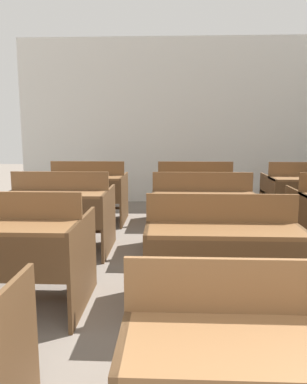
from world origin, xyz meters
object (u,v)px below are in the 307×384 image
object	(u,v)px
bench_second_left	(13,249)
bench_second_center	(220,253)
bench_third_center	(202,212)
bench_back_center	(195,192)
bench_front_center	(270,372)
bench_back_left	(88,191)
bench_third_left	(61,211)
bench_back_right	(305,193)

from	to	relation	value
bench_second_left	bench_second_center	distance (m)	1.58
bench_third_center	bench_back_center	distance (m)	1.40
bench_front_center	bench_back_center	xyz separation A→B (m)	(-0.01, 4.19, 0.00)
bench_second_left	bench_second_center	bearing A→B (deg)	-1.03
bench_second_center	bench_back_center	size ratio (longest dim) A/B	1.00
bench_back_left	bench_front_center	bearing A→B (deg)	-69.00
bench_second_left	bench_third_left	world-z (taller)	same
bench_third_left	bench_back_right	world-z (taller)	same
bench_back_left	bench_back_right	distance (m)	3.20
bench_front_center	bench_back_left	distance (m)	4.47
bench_third_center	bench_front_center	bearing A→B (deg)	-89.53
bench_second_center	bench_third_center	xyz separation A→B (m)	(-0.02, 1.40, 0.00)
bench_back_left	bench_back_center	xyz separation A→B (m)	(1.59, 0.02, 0.00)
bench_back_right	bench_front_center	bearing A→B (deg)	-110.94
bench_front_center	bench_back_right	size ratio (longest dim) A/B	1.00
bench_second_left	bench_third_center	size ratio (longest dim) A/B	1.00
bench_back_center	bench_back_right	world-z (taller)	same
bench_back_left	bench_back_right	world-z (taller)	same
bench_second_left	bench_second_center	size ratio (longest dim) A/B	1.00
bench_third_left	bench_back_center	distance (m)	2.13
bench_front_center	bench_third_center	bearing A→B (deg)	90.47
bench_front_center	bench_second_left	size ratio (longest dim) A/B	1.00
bench_second_left	bench_back_right	bearing A→B (deg)	40.94
bench_back_left	bench_third_left	bearing A→B (deg)	-90.27
bench_third_left	bench_back_right	distance (m)	3.49
bench_second_left	bench_back_left	distance (m)	2.76
bench_front_center	bench_third_left	world-z (taller)	same
bench_second_left	bench_back_center	size ratio (longest dim) A/B	1.00
bench_front_center	bench_back_right	xyz separation A→B (m)	(1.60, 4.17, 0.00)
bench_back_left	bench_second_center	bearing A→B (deg)	-60.20
bench_front_center	bench_back_left	bearing A→B (deg)	111.00
bench_front_center	bench_second_center	world-z (taller)	same
bench_third_left	bench_back_center	world-z (taller)	same
bench_back_right	bench_third_center	bearing A→B (deg)	-139.51
bench_second_center	bench_back_center	world-z (taller)	same
bench_second_left	bench_back_center	distance (m)	3.19
bench_front_center	bench_second_center	size ratio (longest dim) A/B	1.00
bench_front_center	bench_back_right	bearing A→B (deg)	69.06
bench_second_center	bench_back_left	distance (m)	3.21
bench_front_center	bench_back_left	size ratio (longest dim) A/B	1.00
bench_second_center	bench_back_left	xyz separation A→B (m)	(-1.60, 2.79, 0.00)
bench_third_center	bench_back_left	distance (m)	2.10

